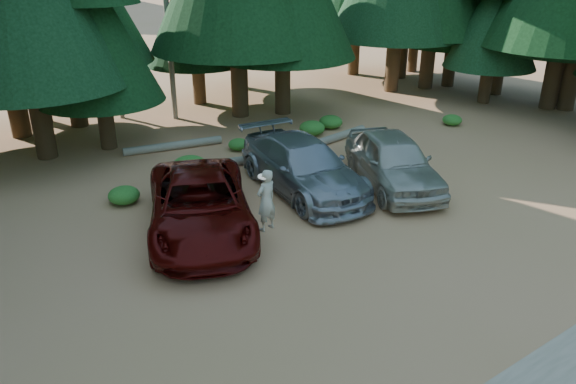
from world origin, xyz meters
name	(u,v)px	position (x,y,z in m)	size (l,w,h in m)	color
ground	(379,250)	(0.00, 0.00, 0.00)	(160.00, 160.00, 0.00)	#B6824D
forest_belt_north	(155,118)	(0.00, 15.00, 0.00)	(36.00, 7.00, 22.00)	black
forest_belt_east	(564,119)	(15.50, 4.00, 0.00)	(6.00, 22.00, 22.00)	black
snag_back	(109,6)	(-1.20, 16.00, 5.00)	(0.20, 0.20, 10.00)	#6E6558
red_pickup	(200,205)	(-3.39, 3.64, 0.82)	(2.73, 5.93, 1.65)	#500906
silver_minivan_center	(303,166)	(0.68, 4.34, 0.84)	(2.36, 5.80, 1.68)	#98999F
silver_minivan_right	(393,161)	(3.35, 2.96, 0.88)	(2.08, 5.18, 1.76)	#BAB6A6
frisbee_player	(266,200)	(-2.25, 2.02, 1.28)	(0.69, 0.53, 1.71)	beige
log_left	(225,163)	(-0.39, 7.66, 0.16)	(0.32, 0.32, 4.45)	#6E6558
log_mid	(173,146)	(-1.12, 10.50, 0.16)	(0.32, 0.32, 3.88)	#6E6558
log_right	(323,142)	(4.02, 7.50, 0.16)	(0.32, 0.32, 4.99)	#6E6558
shrub_far_left	(124,195)	(-4.49, 6.73, 0.27)	(0.97, 0.97, 0.54)	#2E7021
shrub_left	(168,181)	(-2.83, 7.18, 0.20)	(0.72, 0.72, 0.40)	#2E7021
shrub_center_left	(190,166)	(-1.76, 7.70, 0.34)	(1.23, 1.23, 0.68)	#2E7021
shrub_center_right	(239,144)	(0.97, 8.99, 0.22)	(0.82, 0.82, 0.45)	#2E7021
shrub_right	(331,122)	(5.75, 9.15, 0.28)	(1.03, 1.03, 0.57)	#2E7021
shrub_far_right	(312,128)	(4.50, 8.86, 0.30)	(1.09, 1.09, 0.60)	#2E7021
shrub_edge_east	(452,120)	(10.48, 6.38, 0.24)	(0.86, 0.86, 0.47)	#2E7021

